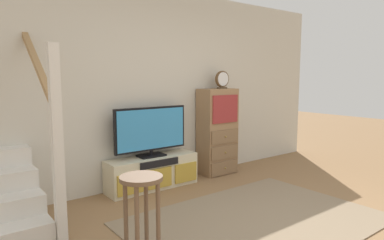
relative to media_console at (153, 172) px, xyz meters
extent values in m
cube|color=beige|center=(0.30, 0.27, 1.13)|extent=(6.40, 0.12, 2.70)
cube|color=#847056|center=(0.30, -1.59, -0.21)|extent=(2.60, 1.80, 0.01)
cube|color=beige|center=(0.00, 0.01, 0.00)|extent=(1.27, 0.36, 0.43)
cube|color=#B79333|center=(-0.42, -0.18, -0.03)|extent=(0.36, 0.02, 0.26)
cube|color=#B79333|center=(0.00, -0.18, -0.03)|extent=(0.36, 0.02, 0.26)
cube|color=#B79333|center=(0.42, -0.18, -0.03)|extent=(0.36, 0.02, 0.26)
cube|color=black|center=(0.00, -0.18, 0.16)|extent=(0.57, 0.02, 0.09)
cube|color=black|center=(0.00, 0.03, 0.23)|extent=(0.36, 0.22, 0.02)
cylinder|color=black|center=(0.00, 0.03, 0.27)|extent=(0.05, 0.05, 0.06)
cube|color=black|center=(0.00, 0.03, 0.59)|extent=(1.06, 0.05, 0.58)
cube|color=#338CCC|center=(0.00, 0.00, 0.59)|extent=(1.01, 0.01, 0.53)
cube|color=#93704C|center=(1.18, 0.02, 0.44)|extent=(0.58, 0.34, 1.32)
cube|color=brown|center=(1.18, -0.16, -0.10)|extent=(0.53, 0.02, 0.20)
sphere|color=olive|center=(1.18, -0.18, -0.10)|extent=(0.03, 0.03, 0.03)
cube|color=brown|center=(1.18, -0.16, 0.15)|extent=(0.53, 0.02, 0.20)
sphere|color=olive|center=(1.18, -0.18, 0.15)|extent=(0.03, 0.03, 0.03)
cube|color=brown|center=(1.18, -0.16, 0.39)|extent=(0.53, 0.02, 0.20)
sphere|color=olive|center=(1.18, -0.18, 0.39)|extent=(0.03, 0.03, 0.03)
cube|color=maroon|center=(1.18, -0.16, 0.81)|extent=(0.49, 0.02, 0.42)
cube|color=#4C3823|center=(1.25, 0.00, 1.11)|extent=(0.15, 0.08, 0.02)
cylinder|color=brown|center=(1.25, 0.00, 1.25)|extent=(0.25, 0.04, 0.25)
cylinder|color=silver|center=(1.25, -0.03, 1.25)|extent=(0.21, 0.01, 0.21)
cube|color=silver|center=(-1.45, -0.79, 0.68)|extent=(0.09, 0.09, 1.80)
cube|color=#9E7547|center=(-1.45, -0.14, 1.48)|extent=(0.06, 1.33, 0.99)
cylinder|color=brown|center=(-1.15, -1.70, 0.13)|extent=(0.04, 0.04, 0.70)
cylinder|color=brown|center=(-0.97, -1.70, 0.13)|extent=(0.04, 0.04, 0.70)
cylinder|color=brown|center=(-1.15, -1.52, 0.13)|extent=(0.04, 0.04, 0.70)
cylinder|color=brown|center=(-0.97, -1.52, 0.13)|extent=(0.04, 0.04, 0.70)
cylinder|color=brown|center=(-1.06, -1.61, 0.50)|extent=(0.34, 0.34, 0.03)
camera|label=1|loc=(-2.33, -3.92, 1.30)|focal=32.18mm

